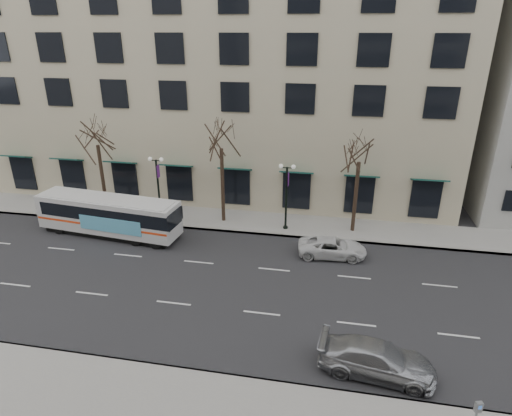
% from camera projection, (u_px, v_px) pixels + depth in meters
% --- Properties ---
extents(ground, '(160.00, 160.00, 0.00)m').
position_uv_depth(ground, '(187.00, 281.00, 25.98)').
color(ground, black).
rests_on(ground, ground).
extents(sidewalk_far, '(80.00, 4.00, 0.15)m').
position_uv_depth(sidewalk_far, '(287.00, 225.00, 33.25)').
color(sidewalk_far, gray).
rests_on(sidewalk_far, ground).
extents(building_hotel, '(40.00, 20.00, 24.00)m').
position_uv_depth(building_hotel, '(232.00, 53.00, 40.67)').
color(building_hotel, '#BEB191').
rests_on(building_hotel, ground).
extents(tree_far_left, '(3.60, 3.60, 8.34)m').
position_uv_depth(tree_far_left, '(96.00, 133.00, 33.04)').
color(tree_far_left, black).
rests_on(tree_far_left, ground).
extents(tree_far_mid, '(3.60, 3.60, 8.55)m').
position_uv_depth(tree_far_mid, '(221.00, 136.00, 31.26)').
color(tree_far_mid, black).
rests_on(tree_far_mid, ground).
extents(tree_far_right, '(3.60, 3.60, 8.06)m').
position_uv_depth(tree_far_right, '(360.00, 149.00, 29.76)').
color(tree_far_right, black).
rests_on(tree_far_right, ground).
extents(lamp_post_left, '(1.22, 0.45, 5.21)m').
position_uv_depth(lamp_post_left, '(158.00, 185.00, 33.11)').
color(lamp_post_left, black).
rests_on(lamp_post_left, ground).
extents(lamp_post_right, '(1.22, 0.45, 5.21)m').
position_uv_depth(lamp_post_right, '(287.00, 194.00, 31.41)').
color(lamp_post_right, black).
rests_on(lamp_post_right, ground).
extents(city_bus, '(10.99, 3.52, 2.93)m').
position_uv_depth(city_bus, '(109.00, 215.00, 31.22)').
color(city_bus, silver).
rests_on(city_bus, ground).
extents(silver_car, '(5.29, 2.64, 1.48)m').
position_uv_depth(silver_car, '(377.00, 359.00, 18.80)').
color(silver_car, '#A4A6AC').
rests_on(silver_car, ground).
extents(white_pickup, '(4.66, 2.39, 1.26)m').
position_uv_depth(white_pickup, '(332.00, 247.00, 28.63)').
color(white_pickup, silver).
rests_on(white_pickup, ground).
extents(pay_station, '(0.29, 0.22, 1.18)m').
position_uv_depth(pay_station, '(478.00, 409.00, 16.03)').
color(pay_station, gray).
rests_on(pay_station, sidewalk_near).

